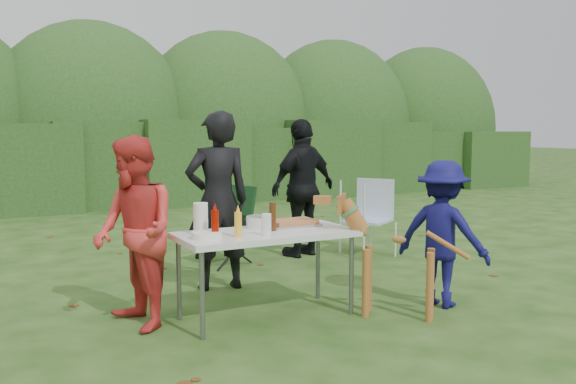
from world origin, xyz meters
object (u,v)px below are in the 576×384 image
person_red_jacket (134,233)px  lawn_chair (368,217)px  child (442,234)px  mustard_bottle (238,225)px  folding_table (266,238)px  paper_towel_roll (201,219)px  person_black_puffy (303,188)px  camping_chair (226,225)px  ketchup_bottle (215,224)px  beer_bottle (273,217)px  dog (399,258)px  person_cook (218,201)px

person_red_jacket → lawn_chair: bearing=105.4°
child → mustard_bottle: size_ratio=6.60×
folding_table → paper_towel_roll: paper_towel_roll is taller
person_black_puffy → child: (0.03, -2.49, -0.20)m
camping_chair → ketchup_bottle: bearing=43.5°
child → camping_chair: (-1.05, 2.54, -0.20)m
person_red_jacket → beer_bottle: person_red_jacket is taller
person_red_jacket → child: size_ratio=1.18×
person_red_jacket → paper_towel_roll: 0.54m
mustard_bottle → paper_towel_roll: size_ratio=0.77×
camping_chair → beer_bottle: 2.18m
folding_table → paper_towel_roll: (-0.54, 0.12, 0.18)m
lawn_chair → paper_towel_roll: (-2.81, -1.58, 0.39)m
beer_bottle → folding_table: bearing=-178.4°
mustard_bottle → camping_chair: bearing=70.0°
folding_table → child: (1.55, -0.45, -0.03)m
paper_towel_roll → person_black_puffy: bearing=43.1°
child → mustard_bottle: bearing=53.8°
child → beer_bottle: 1.57m
ketchup_bottle → camping_chair: bearing=65.6°
camping_chair → paper_towel_roll: paper_towel_roll is taller
lawn_chair → ketchup_bottle: 3.30m
lawn_chair → mustard_bottle: lawn_chair is taller
dog → paper_towel_roll: (-1.54, 0.64, 0.36)m
person_black_puffy → mustard_bottle: size_ratio=8.62×
beer_bottle → paper_towel_roll: (-0.60, 0.12, 0.01)m
lawn_chair → ketchup_bottle: lawn_chair is taller
person_red_jacket → folding_table: bearing=68.9°
dog → ketchup_bottle: 1.59m
child → paper_towel_roll: (-2.09, 0.57, 0.21)m
person_cook → lawn_chair: 2.41m
paper_towel_roll → person_cook: bearing=60.9°
dog → camping_chair: size_ratio=1.15×
person_cook → paper_towel_roll: size_ratio=6.84×
lawn_chair → ketchup_bottle: size_ratio=4.39×
mustard_bottle → ketchup_bottle: bearing=158.0°
person_cook → person_red_jacket: person_cook is taller
camping_chair → mustard_bottle: bearing=47.9°
person_red_jacket → mustard_bottle: size_ratio=7.78×
ketchup_bottle → child: bearing=-10.5°
lawn_chair → folding_table: bearing=5.4°
person_black_puffy → paper_towel_roll: person_black_puffy is taller
person_red_jacket → dog: size_ratio=1.46×
camping_chair → paper_towel_roll: 2.26m
person_black_puffy → ketchup_bottle: (-2.00, -2.11, -0.01)m
mustard_bottle → beer_bottle: beer_bottle is taller
person_red_jacket → ketchup_bottle: bearing=53.2°
paper_towel_roll → ketchup_bottle: bearing=-75.2°
person_cook → ketchup_bottle: size_ratio=8.08×
camping_chair → mustard_bottle: mustard_bottle is taller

